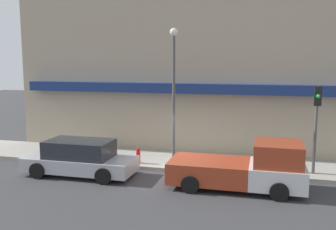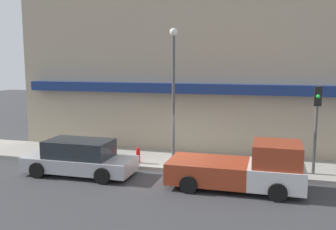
{
  "view_description": "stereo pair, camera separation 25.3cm",
  "coord_description": "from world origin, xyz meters",
  "px_view_note": "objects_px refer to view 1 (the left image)",
  "views": [
    {
      "loc": [
        3.61,
        -15.55,
        4.88
      ],
      "look_at": [
        -0.76,
        1.32,
        2.38
      ],
      "focal_mm": 40.0,
      "sensor_mm": 36.0,
      "label": 1
    },
    {
      "loc": [
        3.86,
        -15.48,
        4.88
      ],
      "look_at": [
        -0.76,
        1.32,
        2.38
      ],
      "focal_mm": 40.0,
      "sensor_mm": 36.0,
      "label": 2
    }
  ],
  "objects_px": {
    "traffic_light": "(317,114)",
    "pickup_truck": "(245,168)",
    "street_lamp": "(174,82)",
    "fire_hydrant": "(138,155)",
    "parked_car": "(80,158)"
  },
  "relations": [
    {
      "from": "pickup_truck",
      "to": "parked_car",
      "type": "bearing_deg",
      "value": -178.57
    },
    {
      "from": "street_lamp",
      "to": "pickup_truck",
      "type": "bearing_deg",
      "value": -32.14
    },
    {
      "from": "parked_car",
      "to": "street_lamp",
      "type": "bearing_deg",
      "value": 31.37
    },
    {
      "from": "parked_car",
      "to": "fire_hydrant",
      "type": "height_order",
      "value": "parked_car"
    },
    {
      "from": "parked_car",
      "to": "street_lamp",
      "type": "xyz_separation_m",
      "value": [
        3.64,
        2.11,
        3.23
      ]
    },
    {
      "from": "street_lamp",
      "to": "traffic_light",
      "type": "bearing_deg",
      "value": -0.17
    },
    {
      "from": "pickup_truck",
      "to": "traffic_light",
      "type": "height_order",
      "value": "traffic_light"
    },
    {
      "from": "traffic_light",
      "to": "pickup_truck",
      "type": "bearing_deg",
      "value": -142.38
    },
    {
      "from": "street_lamp",
      "to": "traffic_light",
      "type": "xyz_separation_m",
      "value": [
        6.08,
        -0.02,
        -1.25
      ]
    },
    {
      "from": "pickup_truck",
      "to": "street_lamp",
      "type": "relative_size",
      "value": 0.83
    },
    {
      "from": "pickup_truck",
      "to": "parked_car",
      "type": "height_order",
      "value": "pickup_truck"
    },
    {
      "from": "street_lamp",
      "to": "traffic_light",
      "type": "relative_size",
      "value": 1.66
    },
    {
      "from": "fire_hydrant",
      "to": "traffic_light",
      "type": "height_order",
      "value": "traffic_light"
    },
    {
      "from": "street_lamp",
      "to": "parked_car",
      "type": "bearing_deg",
      "value": -149.91
    },
    {
      "from": "parked_car",
      "to": "traffic_light",
      "type": "bearing_deg",
      "value": 13.43
    }
  ]
}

